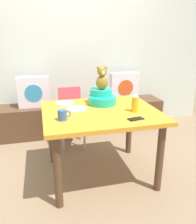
# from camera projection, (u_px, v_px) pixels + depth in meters

# --- Properties ---
(ground_plane) EXTENTS (8.00, 8.00, 0.00)m
(ground_plane) POSITION_uv_depth(u_px,v_px,m) (100.00, 174.00, 2.56)
(ground_plane) COLOR #8C7256
(back_wall) EXTENTS (4.40, 0.10, 2.60)m
(back_wall) POSITION_uv_depth(u_px,v_px,m) (75.00, 45.00, 3.52)
(back_wall) COLOR silver
(back_wall) RESTS_ON ground_plane
(window_bench) EXTENTS (2.60, 0.44, 0.46)m
(window_bench) POSITION_uv_depth(u_px,v_px,m) (80.00, 117.00, 3.62)
(window_bench) COLOR brown
(window_bench) RESTS_ON ground_plane
(pillow_floral_left) EXTENTS (0.44, 0.15, 0.44)m
(pillow_floral_left) POSITION_uv_depth(u_px,v_px,m) (34.00, 92.00, 3.30)
(pillow_floral_left) COLOR silver
(pillow_floral_left) RESTS_ON window_bench
(pillow_floral_right) EXTENTS (0.44, 0.15, 0.44)m
(pillow_floral_right) POSITION_uv_depth(u_px,v_px,m) (124.00, 87.00, 3.62)
(pillow_floral_right) COLOR silver
(pillow_floral_right) RESTS_ON window_bench
(book_stack) EXTENTS (0.20, 0.14, 0.06)m
(book_stack) POSITION_uv_depth(u_px,v_px,m) (89.00, 100.00, 3.57)
(book_stack) COLOR #BD5559
(book_stack) RESTS_ON window_bench
(dining_table) EXTENTS (1.14, 0.97, 0.74)m
(dining_table) POSITION_uv_depth(u_px,v_px,m) (100.00, 120.00, 2.36)
(dining_table) COLOR orange
(dining_table) RESTS_ON ground_plane
(highchair) EXTENTS (0.34, 0.45, 0.79)m
(highchair) POSITION_uv_depth(u_px,v_px,m) (71.00, 109.00, 3.08)
(highchair) COLOR #D84C59
(highchair) RESTS_ON ground_plane
(infant_seat_teal) EXTENTS (0.30, 0.33, 0.16)m
(infant_seat_teal) POSITION_uv_depth(u_px,v_px,m) (102.00, 97.00, 2.52)
(infant_seat_teal) COLOR #1BB99F
(infant_seat_teal) RESTS_ON dining_table
(teddy_bear) EXTENTS (0.13, 0.12, 0.25)m
(teddy_bear) POSITION_uv_depth(u_px,v_px,m) (102.00, 79.00, 2.46)
(teddy_bear) COLOR olive
(teddy_bear) RESTS_ON infant_seat_teal
(ketchup_bottle) EXTENTS (0.07, 0.07, 0.18)m
(ketchup_bottle) POSITION_uv_depth(u_px,v_px,m) (135.00, 103.00, 2.26)
(ketchup_bottle) COLOR gold
(ketchup_bottle) RESTS_ON dining_table
(coffee_mug) EXTENTS (0.12, 0.08, 0.09)m
(coffee_mug) POSITION_uv_depth(u_px,v_px,m) (62.00, 115.00, 2.05)
(coffee_mug) COLOR #335999
(coffee_mug) RESTS_ON dining_table
(dinner_plate_near) EXTENTS (0.20, 0.20, 0.01)m
(dinner_plate_near) POSITION_uv_depth(u_px,v_px,m) (77.00, 109.00, 2.35)
(dinner_plate_near) COLOR white
(dinner_plate_near) RESTS_ON dining_table
(dinner_plate_far) EXTENTS (0.20, 0.20, 0.01)m
(dinner_plate_far) POSITION_uv_depth(u_px,v_px,m) (65.00, 103.00, 2.53)
(dinner_plate_far) COLOR white
(dinner_plate_far) RESTS_ON dining_table
(cell_phone) EXTENTS (0.15, 0.09, 0.01)m
(cell_phone) POSITION_uv_depth(u_px,v_px,m) (136.00, 119.00, 2.08)
(cell_phone) COLOR black
(cell_phone) RESTS_ON dining_table
(table_fork) EXTENTS (0.04, 0.17, 0.01)m
(table_fork) POSITION_uv_depth(u_px,v_px,m) (132.00, 101.00, 2.62)
(table_fork) COLOR silver
(table_fork) RESTS_ON dining_table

